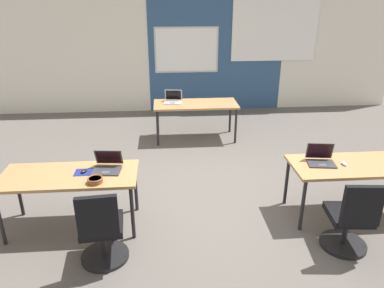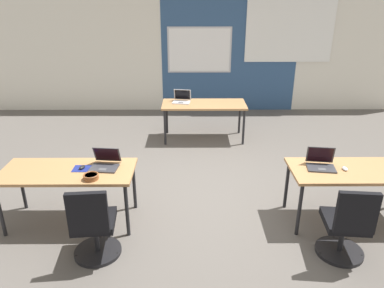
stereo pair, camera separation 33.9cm
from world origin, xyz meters
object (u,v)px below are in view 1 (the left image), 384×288
Objects in this scene: desk_near_right at (355,168)px; mouse_near_left_inner at (84,171)px; desk_far_center at (196,106)px; chair_near_left_inner at (102,233)px; snack_bowl at (95,180)px; laptop_near_left_inner at (107,166)px; desk_near_left at (69,179)px; laptop_near_right_inner at (321,159)px; chair_near_right_inner at (350,222)px; mouse_near_right_inner at (344,164)px; laptop_far_left at (173,100)px.

mouse_near_left_inner is (-3.33, 0.04, 0.08)m from desk_near_right.
desk_far_center is 3.74m from chair_near_left_inner.
desk_far_center is at bearing 65.12° from snack_bowl.
laptop_near_left_inner is 3.20× the size of mouse_near_left_inner.
mouse_near_left_inner is (0.17, 0.04, 0.08)m from desk_near_left.
desk_near_right is 0.44m from laptop_near_right_inner.
mouse_near_left_inner is at bearing -8.64° from chair_near_right_inner.
mouse_near_right_inner is at bearing -0.22° from desk_near_left.
chair_near_right_inner reaches higher than desk_near_right.
laptop_far_left is 3.33m from laptop_near_right_inner.
laptop_near_left_inner is 0.33m from snack_bowl.
chair_near_right_inner is at bearing -10.60° from laptop_near_left_inner.
chair_near_right_inner is at bearing -14.17° from mouse_near_left_inner.
desk_near_right is 3.33m from mouse_near_left_inner.
mouse_near_left_inner is at bearing 179.10° from mouse_near_right_inner.
chair_near_right_inner is (-0.20, -0.70, -0.36)m from mouse_near_right_inner.
chair_near_right_inner reaches higher than snack_bowl.
desk_near_left is 3.23m from chair_near_right_inner.
laptop_far_left is (1.32, 2.90, 0.11)m from desk_near_left.
laptop_near_left_inner is (-1.31, -2.71, 0.11)m from desk_far_center.
desk_near_right is 15.98× the size of mouse_near_right_inner.
desk_far_center is 14.19× the size of mouse_near_left_inner.
desk_far_center is 1.74× the size of chair_near_left_inner.
desk_near_left is 3.19m from laptop_far_left.
mouse_near_right_inner is (3.34, -0.01, 0.08)m from desk_near_left.
desk_near_right is (3.50, 0.00, 0.00)m from desk_near_left.
mouse_near_right_inner is (2.02, -2.91, -0.03)m from laptop_far_left.
laptop_far_left is at bearing 72.69° from snack_bowl.
chair_near_right_inner is at bearing -116.85° from desk_near_right.
chair_near_left_inner is (-2.62, -0.76, -0.39)m from laptop_near_right_inner.
laptop_near_left_inner is at bearing 11.35° from desk_near_left.
laptop_near_right_inner reaches higher than chair_near_right_inner.
laptop_near_right_inner is at bearing -64.13° from desk_far_center.
laptop_far_left is 3.55m from mouse_near_right_inner.
chair_near_left_inner reaches higher than desk_far_center.
mouse_near_right_inner is 0.11× the size of chair_near_right_inner.
chair_near_right_inner is 2.69m from chair_near_left_inner.
laptop_near_right_inner is at bearing -49.76° from laptop_far_left.
chair_near_left_inner is at bearing -77.35° from snack_bowl.
snack_bowl is at bearing -33.22° from desk_near_left.
laptop_far_left reaches higher than chair_near_right_inner.
snack_bowl is at bearing -82.35° from chair_near_left_inner.
chair_near_right_inner is at bearing 174.68° from chair_near_left_inner.
laptop_near_right_inner is (-0.42, 0.07, 0.11)m from desk_near_right.
desk_far_center is 3.01m from laptop_near_left_inner.
chair_near_left_inner is (0.28, -0.73, -0.36)m from mouse_near_left_inner.
laptop_near_right_inner is 0.40× the size of chair_near_right_inner.
snack_bowl is (-0.11, 0.47, 0.38)m from chair_near_left_inner.
chair_near_right_inner reaches higher than desk_far_center.
laptop_near_left_inner is at bearing 178.34° from desk_near_right.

